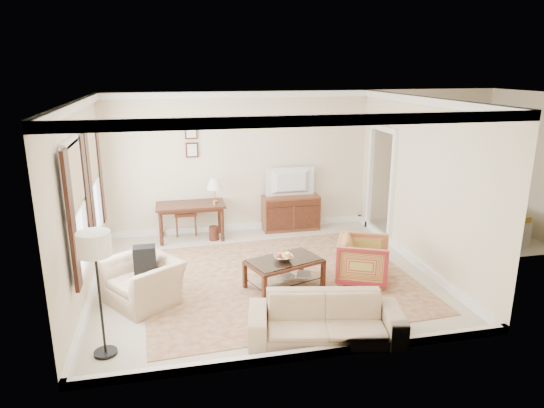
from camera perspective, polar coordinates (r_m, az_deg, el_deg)
name	(u,v)px	position (r m, az deg, el deg)	size (l,w,h in m)	color
room_shell	(263,127)	(7.53, -1.01, 9.00)	(5.51, 5.01, 2.91)	beige
annex_bedroom	(465,218)	(10.80, 21.80, -1.59)	(3.00, 2.70, 2.90)	beige
window_front	(77,208)	(6.99, -22.01, -0.43)	(0.12, 1.56, 1.80)	#CCB284
window_rear	(93,181)	(8.52, -20.35, 2.53)	(0.12, 1.56, 1.80)	#CCB284
doorway	(381,184)	(10.04, 12.65, 2.26)	(0.10, 1.12, 2.25)	white
rug	(278,279)	(8.07, 0.77, -8.78)	(4.29, 3.68, 0.01)	maroon
writing_desk	(191,209)	(9.80, -9.55, -0.61)	(1.35, 0.68, 0.74)	#492214
desk_chair	(185,210)	(10.16, -10.18, -0.65)	(0.45, 0.45, 1.05)	brown
desk_lamp	(215,190)	(9.73, -6.75, 1.60)	(0.32, 0.32, 0.50)	silver
framed_prints	(192,141)	(9.92, -9.45, 7.37)	(0.25, 0.04, 0.68)	#492214
sideboard	(291,213)	(10.34, 2.21, -1.02)	(1.20, 0.46, 0.74)	brown
tv	(291,173)	(10.11, 2.29, 3.63)	(0.99, 0.57, 0.13)	black
coffee_table	(284,266)	(7.63, 1.45, -7.30)	(1.29, 1.00, 0.48)	#492214
fruit_bowl	(283,257)	(7.55, 1.35, -6.22)	(0.42, 0.42, 0.10)	silver
book_a	(279,276)	(7.72, 0.83, -8.49)	(0.28, 0.04, 0.38)	brown
book_b	(297,274)	(7.83, 2.96, -8.20)	(0.28, 0.03, 0.38)	brown
striped_armchair	(363,258)	(7.96, 10.69, -6.28)	(0.79, 0.74, 0.82)	maroon
club_armchair	(143,274)	(7.41, -14.94, -7.98)	(1.02, 0.66, 0.89)	tan
backpack	(145,256)	(7.39, -14.76, -5.96)	(0.32, 0.22, 0.40)	black
sofa	(326,312)	(6.32, 6.33, -12.51)	(1.95, 0.57, 0.76)	tan
floor_lamp	(95,253)	(5.92, -20.10, -5.46)	(0.39, 0.39, 1.57)	black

